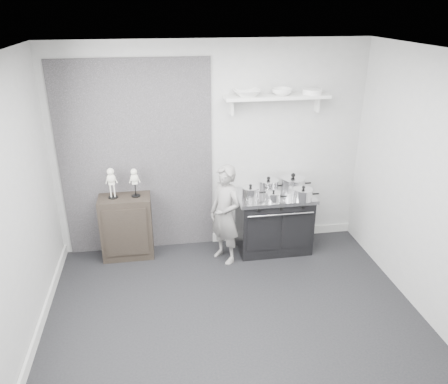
{
  "coord_description": "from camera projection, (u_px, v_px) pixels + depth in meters",
  "views": [
    {
      "loc": [
        -0.69,
        -3.51,
        3.08
      ],
      "look_at": [
        0.03,
        0.95,
        1.11
      ],
      "focal_mm": 35.0,
      "sensor_mm": 36.0,
      "label": 1
    }
  ],
  "objects": [
    {
      "name": "stove",
      "position": [
        274.0,
        222.0,
        5.8
      ],
      "size": [
        0.99,
        0.62,
        0.8
      ],
      "color": "black",
      "rests_on": "ground"
    },
    {
      "name": "bowl_small",
      "position": [
        282.0,
        92.0,
        5.32
      ],
      "size": [
        0.25,
        0.25,
        0.08
      ],
      "primitive_type": "imported",
      "color": "white",
      "rests_on": "wall_shelf"
    },
    {
      "name": "wall_shelf",
      "position": [
        277.0,
        98.0,
        5.35
      ],
      "size": [
        1.3,
        0.26,
        0.24
      ],
      "color": "silver",
      "rests_on": "room_shell"
    },
    {
      "name": "pot_back_left",
      "position": [
        268.0,
        186.0,
        5.7
      ],
      "size": [
        0.35,
        0.26,
        0.21
      ],
      "color": "silver",
      "rests_on": "stove"
    },
    {
      "name": "ground",
      "position": [
        236.0,
        327.0,
        4.51
      ],
      "size": [
        4.0,
        4.0,
        0.0
      ],
      "primitive_type": "plane",
      "color": "black",
      "rests_on": "ground"
    },
    {
      "name": "bowl_large",
      "position": [
        247.0,
        93.0,
        5.25
      ],
      "size": [
        0.33,
        0.33,
        0.08
      ],
      "primitive_type": "imported",
      "color": "white",
      "rests_on": "wall_shelf"
    },
    {
      "name": "side_cabinet",
      "position": [
        127.0,
        227.0,
        5.64
      ],
      "size": [
        0.65,
        0.38,
        0.84
      ],
      "primitive_type": "cube",
      "color": "black",
      "rests_on": "ground"
    },
    {
      "name": "room_shell",
      "position": [
        226.0,
        174.0,
        3.98
      ],
      "size": [
        4.02,
        3.62,
        2.71
      ],
      "color": "#ACACAA",
      "rests_on": "ground"
    },
    {
      "name": "child",
      "position": [
        225.0,
        215.0,
        5.45
      ],
      "size": [
        0.52,
        0.56,
        1.29
      ],
      "primitive_type": "imported",
      "rotation": [
        0.0,
        0.0,
        -0.98
      ],
      "color": "gray",
      "rests_on": "ground"
    },
    {
      "name": "pot_front_left",
      "position": [
        250.0,
        193.0,
        5.5
      ],
      "size": [
        0.31,
        0.23,
        0.2
      ],
      "color": "silver",
      "rests_on": "stove"
    },
    {
      "name": "pot_front_right",
      "position": [
        303.0,
        194.0,
        5.47
      ],
      "size": [
        0.33,
        0.24,
        0.19
      ],
      "color": "silver",
      "rests_on": "stove"
    },
    {
      "name": "plate_stack",
      "position": [
        312.0,
        92.0,
        5.38
      ],
      "size": [
        0.24,
        0.24,
        0.06
      ],
      "primitive_type": "cylinder",
      "color": "white",
      "rests_on": "wall_shelf"
    },
    {
      "name": "skeleton_full",
      "position": [
        111.0,
        181.0,
        5.36
      ],
      "size": [
        0.13,
        0.08,
        0.45
      ],
      "primitive_type": null,
      "color": "white",
      "rests_on": "side_cabinet"
    },
    {
      "name": "skeleton_torso",
      "position": [
        135.0,
        181.0,
        5.41
      ],
      "size": [
        0.12,
        0.08,
        0.42
      ],
      "primitive_type": null,
      "color": "white",
      "rests_on": "side_cabinet"
    },
    {
      "name": "pot_front_center",
      "position": [
        273.0,
        196.0,
        5.44
      ],
      "size": [
        0.27,
        0.18,
        0.15
      ],
      "color": "silver",
      "rests_on": "stove"
    },
    {
      "name": "pot_back_right",
      "position": [
        293.0,
        183.0,
        5.76
      ],
      "size": [
        0.42,
        0.33,
        0.23
      ],
      "color": "silver",
      "rests_on": "stove"
    }
  ]
}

